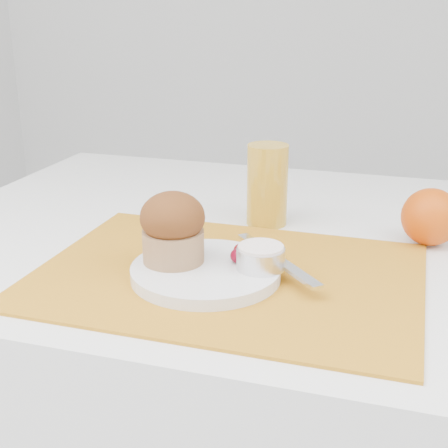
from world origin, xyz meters
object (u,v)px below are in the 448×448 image
(table, at_px, (289,437))
(juice_glass, at_px, (267,185))
(muffin, at_px, (173,228))
(plate, at_px, (206,272))
(orange, at_px, (430,217))

(table, bearing_deg, juice_glass, 144.88)
(table, relative_size, muffin, 12.82)
(plate, distance_m, muffin, 0.07)
(plate, bearing_deg, muffin, 174.34)
(orange, bearing_deg, plate, -141.46)
(juice_glass, bearing_deg, muffin, -106.80)
(table, xyz_separation_m, plate, (-0.08, -0.19, 0.39))
(orange, bearing_deg, muffin, -146.24)
(table, relative_size, plate, 6.19)
(juice_glass, xyz_separation_m, muffin, (-0.07, -0.23, 0.00))
(table, height_order, orange, orange)
(orange, bearing_deg, juice_glass, 176.08)
(table, xyz_separation_m, juice_glass, (-0.06, 0.04, 0.44))
(table, xyz_separation_m, orange, (0.19, 0.02, 0.42))
(orange, relative_size, juice_glass, 0.65)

